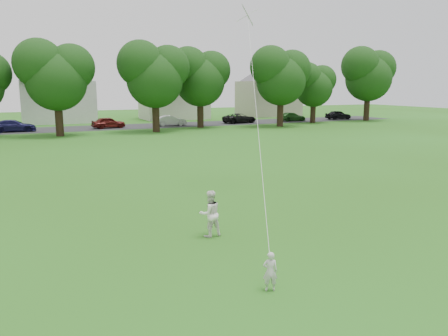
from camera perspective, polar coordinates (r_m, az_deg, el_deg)
name	(u,v)px	position (r m, az deg, el deg)	size (l,w,h in m)	color
ground	(213,269)	(11.87, -1.50, -13.11)	(160.00, 160.00, 0.00)	#285814
street	(66,129)	(52.39, -19.89, 4.81)	(90.00, 7.00, 0.01)	#2D2D30
toddler	(270,271)	(10.63, 6.04, -13.27)	(0.35, 0.23, 0.97)	silver
older_boy	(210,214)	(14.07, -1.85, -5.97)	(0.74, 0.57, 1.52)	white
kite	(255,98)	(15.46, 4.10, 9.05)	(2.89, 5.84, 13.64)	white
tree_row	(120,71)	(47.05, -13.42, 12.18)	(80.90, 8.77, 10.57)	black
parked_cars	(124,122)	(52.24, -12.96, 5.84)	(69.95, 2.65, 1.28)	black
house_row	(50,85)	(62.09, -21.81, 10.07)	(76.82, 13.19, 10.43)	white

